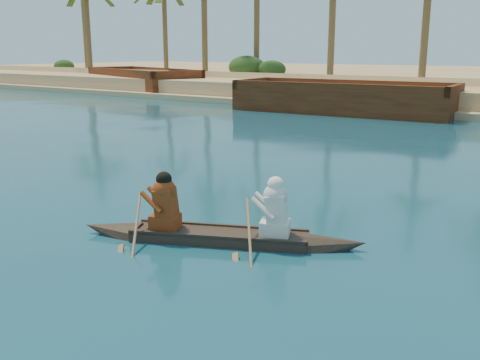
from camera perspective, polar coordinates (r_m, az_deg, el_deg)
The scene contains 3 objects.
canoe at distance 9.75m, azimuth -2.25°, elevation -5.02°, with size 5.10×2.79×1.45m.
barge_left at distance 47.08m, azimuth -10.42°, elevation 10.26°, with size 14.23×8.88×2.25m.
barge_mid at distance 30.87m, azimuth 10.89°, elevation 8.41°, with size 12.35×4.86×2.02m.
Camera 1 is at (0.64, -6.03, 3.40)m, focal length 40.00 mm.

